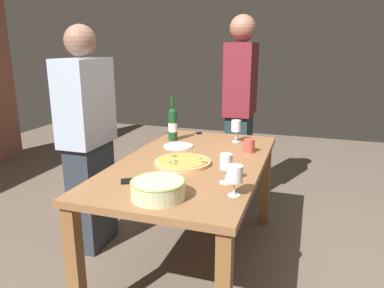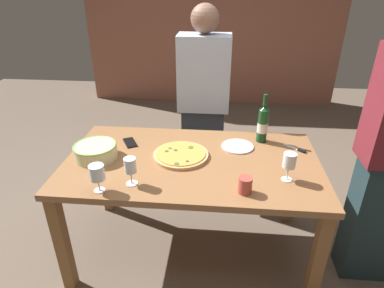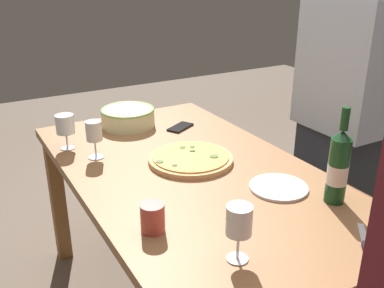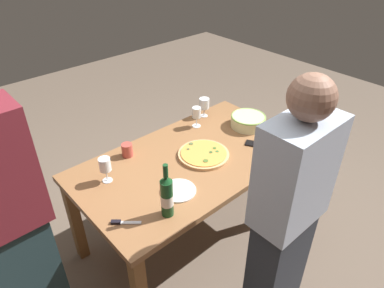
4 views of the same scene
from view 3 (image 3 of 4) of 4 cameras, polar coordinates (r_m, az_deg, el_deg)
name	(u,v)px [view 3 (image 3 of 4)]	position (r m, az deg, el deg)	size (l,w,h in m)	color
dining_table	(192,191)	(1.80, 0.00, -6.09)	(1.60, 0.90, 0.75)	#91613B
pizza	(191,159)	(1.83, -0.18, -1.91)	(0.35, 0.35, 0.03)	#E0A86E
serving_bowl	(128,116)	(2.24, -8.33, 3.58)	(0.27, 0.27, 0.09)	beige
wine_bottle	(338,167)	(1.56, 18.50, -2.81)	(0.07, 0.07, 0.34)	#14421E
wine_glass_near_pizza	(94,133)	(1.87, -12.63, 1.40)	(0.07, 0.07, 0.16)	white
wine_glass_by_bottle	(65,126)	(2.00, -16.18, 2.29)	(0.08, 0.08, 0.16)	white
wine_glass_far_left	(239,222)	(1.20, 6.14, -10.03)	(0.07, 0.07, 0.17)	white
cup_amber	(153,218)	(1.36, -5.15, -9.53)	(0.08, 0.08, 0.09)	#BA493E
side_plate	(279,187)	(1.65, 11.20, -5.53)	(0.22, 0.22, 0.01)	white
cell_phone	(180,127)	(2.20, -1.53, 2.20)	(0.07, 0.14, 0.01)	black
pizza_knife	(365,243)	(1.42, 21.63, -11.84)	(0.14, 0.13, 0.02)	silver
person_guest_left	(339,124)	(2.19, 18.58, 2.48)	(0.41, 0.24, 1.61)	#2C313B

